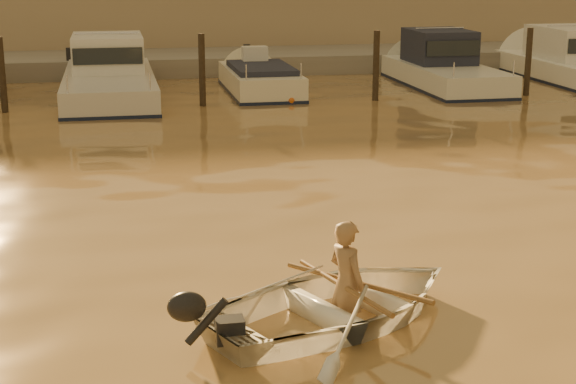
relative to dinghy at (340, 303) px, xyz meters
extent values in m
plane|color=olive|center=(0.23, 1.46, -0.22)|extent=(160.00, 160.00, 0.00)
imported|color=white|center=(0.00, 0.00, 0.00)|extent=(3.99, 3.52, 0.69)
imported|color=#8F6B47|center=(0.09, 0.04, 0.22)|extent=(0.55, 0.64, 1.49)
cylinder|color=brown|center=(0.23, 0.10, 0.20)|extent=(1.30, 1.73, 0.13)
cylinder|color=olive|center=(0.05, 0.02, 0.20)|extent=(0.58, 2.05, 0.13)
cylinder|color=#2D2319|center=(-5.27, 15.26, 0.68)|extent=(0.18, 0.18, 2.20)
cylinder|color=#2D2319|center=(0.03, 15.26, 0.68)|extent=(0.18, 0.18, 2.20)
cylinder|color=#2D2319|center=(5.03, 15.26, 0.68)|extent=(0.18, 0.18, 2.20)
cylinder|color=#2D2319|center=(9.73, 15.26, 0.68)|extent=(0.18, 0.18, 2.20)
sphere|color=silver|center=(-2.52, 14.37, -0.12)|extent=(0.30, 0.30, 0.30)
sphere|color=#C85517|center=(2.51, 15.14, -0.12)|extent=(0.30, 0.30, 0.30)
sphere|color=white|center=(7.31, 14.51, -0.12)|extent=(0.30, 0.30, 0.30)
cube|color=gray|center=(0.23, 22.96, -0.07)|extent=(52.00, 4.00, 1.00)
camera|label=1|loc=(-2.42, -9.09, 3.85)|focal=55.00mm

